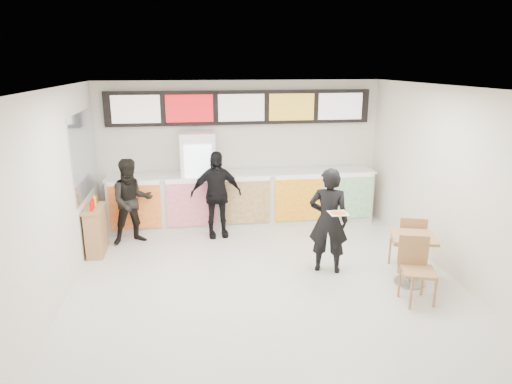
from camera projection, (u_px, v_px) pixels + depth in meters
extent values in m
plane|color=beige|center=(269.00, 293.00, 6.86)|extent=(7.00, 7.00, 0.00)
plane|color=white|center=(271.00, 89.00, 6.04)|extent=(7.00, 7.00, 0.00)
plane|color=silver|center=(241.00, 152.00, 9.78)|extent=(6.00, 0.00, 6.00)
plane|color=silver|center=(47.00, 207.00, 6.02)|extent=(0.00, 7.00, 7.00)
plane|color=silver|center=(465.00, 189.00, 6.88)|extent=(0.00, 7.00, 7.00)
cube|color=silver|center=(244.00, 200.00, 9.66)|extent=(5.50, 0.70, 1.10)
cube|color=silver|center=(243.00, 173.00, 9.50)|extent=(5.56, 0.76, 0.04)
cube|color=#ED3E1B|center=(135.00, 207.00, 8.96)|extent=(0.99, 0.02, 0.90)
cube|color=#DA3094|center=(191.00, 205.00, 9.12)|extent=(0.99, 0.02, 0.90)
cube|color=brown|center=(246.00, 202.00, 9.28)|extent=(0.99, 0.02, 0.90)
cube|color=yellow|center=(298.00, 200.00, 9.44)|extent=(0.99, 0.02, 0.90)
cube|color=green|center=(349.00, 198.00, 9.60)|extent=(0.99, 0.02, 0.90)
cube|color=black|center=(241.00, 107.00, 9.45)|extent=(5.50, 0.12, 0.70)
cube|color=white|center=(136.00, 109.00, 9.07)|extent=(0.95, 0.02, 0.55)
cube|color=red|center=(189.00, 108.00, 9.23)|extent=(0.95, 0.02, 0.55)
cube|color=white|center=(241.00, 108.00, 9.38)|extent=(0.95, 0.02, 0.55)
cube|color=gold|center=(292.00, 107.00, 9.53)|extent=(0.95, 0.02, 0.55)
cube|color=white|center=(340.00, 106.00, 9.69)|extent=(0.95, 0.02, 0.55)
cube|color=white|center=(198.00, 180.00, 9.42)|extent=(0.70, 0.65, 2.00)
cube|color=white|center=(199.00, 182.00, 9.08)|extent=(0.54, 0.02, 1.50)
cylinder|color=#237D16|center=(189.00, 211.00, 9.25)|extent=(0.07, 0.07, 0.22)
cylinder|color=orange|center=(196.00, 210.00, 9.27)|extent=(0.07, 0.07, 0.22)
cylinder|color=red|center=(203.00, 210.00, 9.29)|extent=(0.07, 0.07, 0.22)
cylinder|color=#1846B4|center=(210.00, 210.00, 9.31)|extent=(0.07, 0.07, 0.22)
cylinder|color=orange|center=(189.00, 193.00, 9.15)|extent=(0.07, 0.07, 0.22)
cylinder|color=red|center=(196.00, 192.00, 9.17)|extent=(0.07, 0.07, 0.22)
cylinder|color=#1846B4|center=(203.00, 192.00, 9.19)|extent=(0.07, 0.07, 0.22)
cylinder|color=#237D16|center=(210.00, 192.00, 9.21)|extent=(0.07, 0.07, 0.22)
cylinder|color=red|center=(188.00, 174.00, 9.05)|extent=(0.07, 0.07, 0.22)
cylinder|color=#1846B4|center=(195.00, 174.00, 9.07)|extent=(0.07, 0.07, 0.22)
cylinder|color=#237D16|center=(202.00, 174.00, 9.09)|extent=(0.07, 0.07, 0.22)
cylinder|color=orange|center=(209.00, 173.00, 9.11)|extent=(0.07, 0.07, 0.22)
cylinder|color=#1846B4|center=(187.00, 155.00, 8.94)|extent=(0.07, 0.07, 0.22)
cylinder|color=#237D16|center=(194.00, 155.00, 8.96)|extent=(0.07, 0.07, 0.22)
cylinder|color=orange|center=(201.00, 155.00, 8.98)|extent=(0.07, 0.07, 0.22)
cylinder|color=red|center=(209.00, 155.00, 9.00)|extent=(0.07, 0.07, 0.22)
cube|color=#B2B7BF|center=(85.00, 154.00, 8.28)|extent=(0.01, 2.00, 1.50)
imported|color=black|center=(328.00, 221.00, 7.38)|extent=(0.75, 0.62, 1.75)
imported|color=black|center=(132.00, 201.00, 8.60)|extent=(0.94, 0.82, 1.64)
imported|color=black|center=(216.00, 194.00, 8.91)|extent=(1.05, 0.53, 1.72)
cube|color=beige|center=(338.00, 213.00, 6.88)|extent=(0.28, 0.28, 0.01)
cone|color=#CC7233|center=(338.00, 213.00, 6.87)|extent=(0.36, 0.36, 0.02)
cube|color=#AB794E|center=(414.00, 237.00, 6.95)|extent=(0.80, 0.80, 0.04)
cylinder|color=gray|center=(411.00, 261.00, 7.06)|extent=(0.09, 0.09, 0.77)
cylinder|color=gray|center=(409.00, 282.00, 7.16)|extent=(0.47, 0.47, 0.03)
cube|color=#AB794E|center=(419.00, 271.00, 6.47)|extent=(0.56, 0.56, 0.04)
cube|color=#AB794E|center=(413.00, 250.00, 6.60)|extent=(0.42, 0.16, 0.45)
cube|color=#AB794E|center=(406.00, 241.00, 7.59)|extent=(0.56, 0.56, 0.04)
cube|color=#AB794E|center=(413.00, 231.00, 7.33)|extent=(0.42, 0.16, 0.45)
cube|color=#AB794E|center=(96.00, 231.00, 8.21)|extent=(0.28, 0.73, 0.83)
cube|color=#AB794E|center=(94.00, 209.00, 8.10)|extent=(0.31, 0.77, 0.04)
cylinder|color=red|center=(91.00, 206.00, 7.88)|extent=(0.06, 0.06, 0.17)
cylinder|color=red|center=(93.00, 204.00, 8.02)|extent=(0.06, 0.06, 0.17)
cylinder|color=yellow|center=(95.00, 201.00, 8.17)|extent=(0.06, 0.06, 0.17)
cylinder|color=brown|center=(96.00, 199.00, 8.31)|extent=(0.06, 0.06, 0.17)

